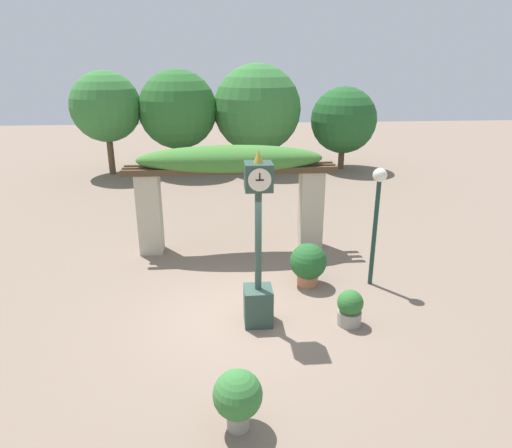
{
  "coord_description": "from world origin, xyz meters",
  "views": [
    {
      "loc": [
        -0.31,
        -8.06,
        4.89
      ],
      "look_at": [
        0.38,
        0.23,
        1.89
      ],
      "focal_mm": 32.0,
      "sensor_mm": 36.0,
      "label": 1
    }
  ],
  "objects": [
    {
      "name": "lamp_post",
      "position": [
        3.12,
        1.17,
        1.95
      ],
      "size": [
        0.3,
        0.3,
        2.73
      ],
      "color": "#19382D",
      "rests_on": "ground"
    },
    {
      "name": "ground_plane",
      "position": [
        0.0,
        0.0,
        0.0
      ],
      "size": [
        60.0,
        60.0,
        0.0
      ],
      "primitive_type": "plane",
      "color": "#7F6B5B"
    },
    {
      "name": "potted_plant_near_left",
      "position": [
        -0.14,
        -2.98,
        0.53
      ],
      "size": [
        0.69,
        0.69,
        0.92
      ],
      "color": "gray",
      "rests_on": "ground"
    },
    {
      "name": "pedestal_clock",
      "position": [
        0.38,
        -0.27,
        1.37
      ],
      "size": [
        0.55,
        0.55,
        3.43
      ],
      "color": "#2D473D",
      "rests_on": "ground"
    },
    {
      "name": "potted_plant_far_left",
      "position": [
        2.16,
        -0.47,
        0.36
      ],
      "size": [
        0.51,
        0.51,
        0.72
      ],
      "color": "gray",
      "rests_on": "ground"
    },
    {
      "name": "tree_line",
      "position": [
        0.12,
        13.13,
        2.73
      ],
      "size": [
        13.65,
        4.17,
        4.79
      ],
      "color": "brown",
      "rests_on": "ground"
    },
    {
      "name": "pergola",
      "position": [
        0.0,
        3.52,
        2.11
      ],
      "size": [
        5.5,
        1.2,
        2.84
      ],
      "color": "#BCB299",
      "rests_on": "ground"
    },
    {
      "name": "potted_plant_near_right",
      "position": [
        1.66,
        1.24,
        0.54
      ],
      "size": [
        0.84,
        0.84,
        1.0
      ],
      "color": "#B26B4C",
      "rests_on": "ground"
    }
  ]
}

